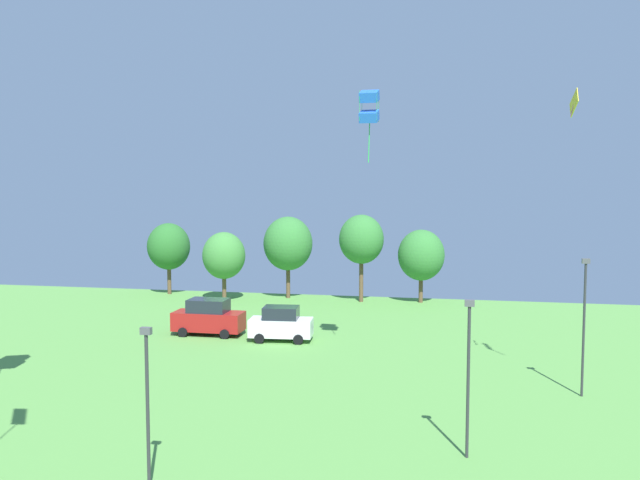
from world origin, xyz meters
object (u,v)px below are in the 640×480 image
Objects in this scene: treeline_tree_0 at (169,247)px; kite_flying_0 at (369,107)px; parked_car_leftmost at (208,317)px; treeline_tree_1 at (224,256)px; kite_flying_5 at (574,103)px; treeline_tree_4 at (421,255)px; treeline_tree_3 at (361,240)px; treeline_tree_2 at (288,244)px; light_post_1 at (147,397)px; light_post_0 at (468,369)px; parked_car_second_from_left at (281,324)px; light_post_2 at (584,320)px.

kite_flying_0 is at bearing -45.62° from treeline_tree_0.
treeline_tree_1 is (-3.39, 12.94, 2.75)m from parked_car_leftmost.
kite_flying_5 is 27.39m from treeline_tree_4.
kite_flying_0 is at bearing -81.33° from treeline_tree_3.
treeline_tree_2 is 11.76m from treeline_tree_4.
light_post_1 is 36.58m from treeline_tree_1.
light_post_0 is at bearing -51.47° from treeline_tree_0.
treeline_tree_2 is at bearing 179.77° from treeline_tree_4.
treeline_tree_2 is (11.31, 0.03, 0.46)m from treeline_tree_0.
light_post_0 is (5.15, -11.42, -10.94)m from kite_flying_0.
kite_flying_0 is 0.54× the size of treeline_tree_2.
kite_flying_5 is at bearing -21.86° from parked_car_leftmost.
kite_flying_5 is 0.34× the size of parked_car_second_from_left.
treeline_tree_3 is at bearing 119.25° from kite_flying_5.
treeline_tree_2 is (5.11, 2.52, 0.91)m from treeline_tree_1.
parked_car_second_from_left is 20.56m from light_post_0.
parked_car_leftmost is 24.39m from light_post_0.
treeline_tree_0 is (-31.16, 24.22, -9.58)m from kite_flying_5.
parked_car_leftmost is at bearing 157.83° from light_post_2.
treeline_tree_4 is at bearing 79.18° from light_post_1.
light_post_1 reaches higher than parked_car_leftmost.
kite_flying_0 is 25.60m from treeline_tree_2.
treeline_tree_3 is (8.38, 14.77, 4.20)m from parked_car_leftmost.
treeline_tree_4 is (-3.27, 33.03, 0.71)m from light_post_0.
kite_flying_5 is 22.32m from parked_car_second_from_left.
treeline_tree_3 reaches higher than parked_car_leftmost.
light_post_2 reaches higher than light_post_0.
kite_flying_5 is 28.34m from treeline_tree_3.
parked_car_second_from_left is 0.70× the size of treeline_tree_1.
kite_flying_0 is 0.65× the size of treeline_tree_1.
kite_flying_5 reaches higher than light_post_2.
treeline_tree_2 is at bearing 114.40° from light_post_0.
light_post_0 is at bearing -60.47° from parked_car_second_from_left.
parked_car_leftmost is 5.28m from parked_car_second_from_left.
light_post_1 is at bearing -74.08° from parked_car_leftmost.
treeline_tree_1 is 5.77m from treeline_tree_2.
parked_car_second_from_left is 19.18m from light_post_2.
treeline_tree_4 reaches higher than parked_car_leftmost.
treeline_tree_0 is (-21.17, 21.62, -9.90)m from kite_flying_0.
treeline_tree_3 is at bearing 120.24° from light_post_2.
parked_car_leftmost is 18.44m from treeline_tree_0.
kite_flying_0 is at bearing 165.46° from kite_flying_5.
kite_flying_0 is 0.72× the size of light_post_1.
treeline_tree_3 is at bearing -2.10° from treeline_tree_0.
parked_car_second_from_left is (-6.35, 5.48, -13.20)m from kite_flying_0.
treeline_tree_0 reaches higher than treeline_tree_1.
treeline_tree_1 is at bearing 105.27° from light_post_1.
kite_flying_5 is 23.16m from light_post_1.
treeline_tree_3 is (17.97, -0.66, 0.99)m from treeline_tree_0.
light_post_2 is at bearing -21.87° from parked_car_leftmost.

